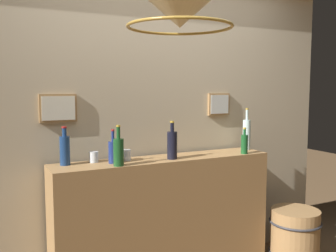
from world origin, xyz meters
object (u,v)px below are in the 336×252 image
liquor_bottle_port (119,151)px  glass_tumbler_rocks (126,155)px  liquor_bottle_amaro (65,150)px  wooden_barrel (295,237)px  liquor_bottle_scotch (113,151)px  liquor_bottle_mezcal (244,144)px  pendant_lamp (180,6)px  liquor_bottle_rum (247,134)px  glass_tumbler_highball (94,157)px  liquor_bottle_bourbon (172,144)px

liquor_bottle_port → glass_tumbler_rocks: liquor_bottle_port is taller
liquor_bottle_amaro → wooden_barrel: size_ratio=0.57×
liquor_bottle_scotch → liquor_bottle_amaro: size_ratio=0.89×
liquor_bottle_mezcal → liquor_bottle_port: (-1.07, -0.00, 0.02)m
liquor_bottle_mezcal → pendant_lamp: size_ratio=0.38×
pendant_lamp → liquor_bottle_mezcal: bearing=34.8°
liquor_bottle_mezcal → liquor_bottle_rum: size_ratio=0.60×
glass_tumbler_highball → liquor_bottle_mezcal: bearing=-9.6°
liquor_bottle_port → wooden_barrel: size_ratio=0.59×
liquor_bottle_port → liquor_bottle_mezcal: bearing=0.0°
liquor_bottle_mezcal → glass_tumbler_rocks: size_ratio=2.69×
liquor_bottle_rum → wooden_barrel: size_ratio=0.75×
liquor_bottle_scotch → pendant_lamp: bearing=-81.7°
liquor_bottle_bourbon → wooden_barrel: size_ratio=0.60×
liquor_bottle_bourbon → liquor_bottle_port: bearing=-172.3°
glass_tumbler_rocks → wooden_barrel: 1.64m
liquor_bottle_rum → glass_tumbler_rocks: liquor_bottle_rum is taller
liquor_bottle_rum → glass_tumbler_rocks: 1.11m
liquor_bottle_bourbon → glass_tumbler_highball: (-0.56, 0.14, -0.07)m
glass_tumbler_rocks → wooden_barrel: bearing=-11.6°
pendant_lamp → glass_tumbler_rocks: bearing=90.0°
liquor_bottle_amaro → liquor_bottle_bourbon: bearing=-9.8°
glass_tumbler_rocks → liquor_bottle_bourbon: bearing=-16.7°
glass_tumbler_rocks → pendant_lamp: pendant_lamp is taller
liquor_bottle_amaro → pendant_lamp: size_ratio=0.48×
liquor_bottle_mezcal → glass_tumbler_rocks: (-0.96, 0.16, -0.04)m
liquor_bottle_amaro → pendant_lamp: pendant_lamp is taller
liquor_bottle_scotch → liquor_bottle_amaro: (-0.32, 0.08, 0.03)m
liquor_bottle_mezcal → liquor_bottle_bourbon: (-0.63, 0.06, 0.03)m
pendant_lamp → glass_tumbler_highball: bearing=104.8°
glass_tumbler_rocks → wooden_barrel: glass_tumbler_rocks is taller
liquor_bottle_amaro → glass_tumbler_rocks: size_ratio=3.40×
liquor_bottle_port → glass_tumbler_highball: liquor_bottle_port is taller
liquor_bottle_scotch → glass_tumbler_highball: size_ratio=3.11×
liquor_bottle_amaro → liquor_bottle_bourbon: size_ratio=0.94×
liquor_bottle_amaro → liquor_bottle_port: (0.32, -0.19, -0.01)m
liquor_bottle_amaro → pendant_lamp: 1.28m
liquor_bottle_mezcal → wooden_barrel: 0.94m
glass_tumbler_rocks → liquor_bottle_amaro: bearing=175.6°
glass_tumbler_rocks → liquor_bottle_rum: bearing=0.3°
glass_tumbler_highball → glass_tumbler_rocks: bearing=-10.3°
liquor_bottle_port → liquor_bottle_bourbon: liquor_bottle_bourbon is taller
liquor_bottle_bourbon → wooden_barrel: liquor_bottle_bourbon is taller
pendant_lamp → liquor_bottle_port: bearing=99.5°
wooden_barrel → glass_tumbler_highball: bearing=168.6°
liquor_bottle_bourbon → pendant_lamp: size_ratio=0.51×
liquor_bottle_scotch → liquor_bottle_rum: (1.22, 0.05, 0.05)m
liquor_bottle_mezcal → liquor_bottle_amaro: (-1.39, 0.19, 0.03)m
liquor_bottle_scotch → pendant_lamp: (0.11, -0.78, 0.87)m
glass_tumbler_highball → wooden_barrel: (1.64, -0.33, -0.77)m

